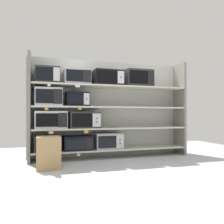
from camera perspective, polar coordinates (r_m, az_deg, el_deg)
ground at (r=3.75m, az=4.65°, el=-13.81°), size 7.02×6.00×0.02m
back_panel at (r=4.81m, az=-0.82°, el=0.88°), size 3.22×0.04×1.94m
upright_left at (r=4.39m, az=-19.60°, el=1.06°), size 0.05×0.43×1.94m
upright_right at (r=5.26m, az=16.28°, el=0.77°), size 0.05×0.43×1.94m
shelf_0 at (r=4.64m, az=0.00°, el=-9.07°), size 3.02×0.43×0.03m
microwave_0 at (r=4.41m, az=-15.56°, el=-7.42°), size 0.44×0.44×0.28m
microwave_1 at (r=4.47m, az=-8.41°, el=-7.48°), size 0.54×0.37×0.26m
microwave_2 at (r=4.59m, az=-1.02°, el=-7.05°), size 0.53×0.44×0.31m
price_tag_0 at (r=4.28m, az=-8.20°, el=-10.36°), size 0.05×0.00×0.05m
shelf_1 at (r=4.60m, az=0.00°, el=-4.00°), size 3.02×0.43×0.03m
microwave_3 at (r=4.39m, az=-14.72°, el=-1.87°), size 0.57×0.36×0.32m
microwave_4 at (r=4.46m, az=-6.77°, el=-1.95°), size 0.57×0.40×0.30m
price_tag_1 at (r=4.19m, az=-14.73°, el=-4.87°), size 0.08×0.00×0.04m
price_tag_2 at (r=4.26m, az=-6.35°, el=-4.86°), size 0.08×0.00×0.05m
shelf_2 at (r=4.59m, az=0.00°, el=1.13°), size 3.02×0.43×0.03m
microwave_5 at (r=4.40m, az=-15.30°, el=3.54°), size 0.48×0.43×0.32m
microwave_6 at (r=4.44m, az=-8.55°, el=3.11°), size 0.42×0.34×0.27m
price_tag_3 at (r=4.17m, az=-15.77°, el=0.77°), size 0.06×0.00×0.04m
price_tag_4 at (r=4.23m, az=-7.86°, el=0.80°), size 0.06×0.00×0.03m
shelf_3 at (r=4.62m, az=0.00°, el=6.22°), size 3.02×0.43×0.03m
microwave_7 at (r=4.44m, az=-15.57°, el=8.67°), size 0.43×0.35×0.30m
microwave_8 at (r=4.49m, az=-8.59°, el=8.42°), size 0.48×0.40×0.28m
microwave_9 at (r=4.62m, az=-1.08°, el=8.27°), size 0.56×0.43×0.30m
microwave_10 at (r=4.83m, az=6.33°, el=8.13°), size 0.56×0.42×0.34m
price_tag_5 at (r=4.20m, az=-15.16°, el=6.39°), size 0.05×0.00×0.04m
price_tag_6 at (r=4.25m, az=-8.40°, el=6.32°), size 0.09×0.00×0.04m
shipping_carton at (r=3.82m, az=-15.30°, el=-9.55°), size 0.36×0.36×0.50m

